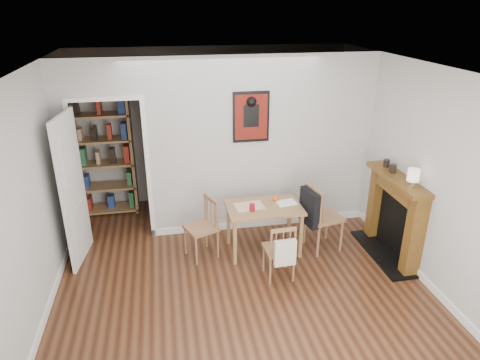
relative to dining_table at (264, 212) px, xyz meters
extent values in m
plane|color=#56321C|center=(-0.45, -0.65, -0.61)|extent=(5.20, 5.20, 0.00)
plane|color=#B8B8B6|center=(-0.45, 1.95, 0.69)|extent=(4.50, 0.00, 4.50)
plane|color=#B8B8B6|center=(-2.70, -0.65, 0.69)|extent=(0.00, 5.20, 5.20)
plane|color=#B8B8B6|center=(1.80, -0.65, 0.69)|extent=(0.00, 5.20, 5.20)
plane|color=white|center=(-0.45, -0.65, 1.99)|extent=(5.20, 5.20, 0.00)
cube|color=#B8B8B6|center=(0.13, 0.75, 0.69)|extent=(3.35, 0.10, 2.60)
cube|color=#B8B8B6|center=(-2.57, 0.75, 0.69)|extent=(0.25, 0.10, 2.60)
cube|color=#B8B8B6|center=(-2.00, 0.75, 1.72)|extent=(0.90, 0.10, 0.55)
cube|color=white|center=(-2.48, 0.75, 0.42)|extent=(0.06, 0.14, 2.05)
cube|color=white|center=(-1.52, 0.75, 0.42)|extent=(0.06, 0.14, 2.05)
cube|color=white|center=(0.13, 0.69, -0.56)|extent=(3.35, 0.02, 0.10)
cube|color=white|center=(-2.69, -1.25, -0.56)|extent=(0.02, 4.00, 0.10)
cube|color=white|center=(1.79, -1.25, -0.56)|extent=(0.02, 4.00, 0.10)
cube|color=white|center=(-2.47, 0.28, 0.39)|extent=(0.15, 0.80, 2.00)
cube|color=black|center=(-0.05, 0.68, 1.14)|extent=(0.52, 0.02, 0.72)
cube|color=maroon|center=(-0.05, 0.67, 1.14)|extent=(0.46, 0.00, 0.64)
cube|color=#9E774A|center=(0.00, 0.00, 0.06)|extent=(1.01, 0.64, 0.04)
cube|color=#9E774A|center=(-0.45, -0.27, -0.28)|extent=(0.05, 0.05, 0.65)
cube|color=#9E774A|center=(0.45, -0.27, -0.28)|extent=(0.05, 0.05, 0.65)
cube|color=#9E774A|center=(-0.45, 0.27, -0.28)|extent=(0.05, 0.05, 0.65)
cube|color=#9E774A|center=(0.45, 0.27, -0.28)|extent=(0.05, 0.05, 0.65)
cube|color=black|center=(0.60, -0.12, 0.07)|extent=(0.18, 0.40, 0.50)
cube|color=beige|center=(0.05, -0.83, -0.12)|extent=(0.27, 0.10, 0.34)
cube|color=#9E774A|center=(-2.62, 1.66, 0.45)|extent=(0.04, 0.35, 2.10)
cube|color=#9E774A|center=(-1.78, 1.66, 0.45)|extent=(0.04, 0.35, 2.10)
cube|color=#9E774A|center=(-2.20, 1.66, -0.56)|extent=(0.89, 0.35, 0.03)
cube|color=#9E774A|center=(-2.20, 1.66, 0.24)|extent=(0.89, 0.35, 0.03)
cube|color=#9E774A|center=(-2.20, 1.66, 1.46)|extent=(0.89, 0.35, 0.03)
cube|color=maroon|center=(-2.20, 1.66, 0.45)|extent=(0.78, 0.29, 0.29)
cube|color=brown|center=(1.70, -0.90, -0.06)|extent=(0.20, 0.16, 1.10)
cube|color=brown|center=(1.70, 0.09, -0.06)|extent=(0.20, 0.16, 1.10)
cube|color=brown|center=(1.67, -0.40, 0.52)|extent=(0.30, 1.21, 0.06)
cube|color=brown|center=(1.70, -0.40, 0.39)|extent=(0.20, 0.85, 0.20)
cube|color=black|center=(1.76, -0.40, -0.16)|extent=(0.08, 0.81, 0.88)
cube|color=black|center=(1.64, -0.40, -0.59)|extent=(0.45, 1.25, 0.03)
cylinder|color=maroon|center=(-0.19, -0.10, 0.13)|extent=(0.07, 0.07, 0.10)
sphere|color=#EE4F0C|center=(0.19, 0.12, 0.12)|extent=(0.08, 0.08, 0.08)
cube|color=#ECE3C2|center=(-0.20, 0.04, 0.08)|extent=(0.41, 0.33, 0.00)
cube|color=white|center=(0.32, 0.04, 0.09)|extent=(0.29, 0.23, 0.01)
cylinder|color=silver|center=(1.66, -0.74, 0.60)|extent=(0.07, 0.07, 0.08)
cylinder|color=beige|center=(1.66, -0.74, 0.71)|extent=(0.15, 0.15, 0.15)
cylinder|color=black|center=(1.67, -0.25, 0.61)|extent=(0.09, 0.09, 0.11)
cylinder|color=black|center=(1.69, -0.04, 0.61)|extent=(0.08, 0.08, 0.10)
camera|label=1|loc=(-1.27, -5.03, 2.65)|focal=32.00mm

